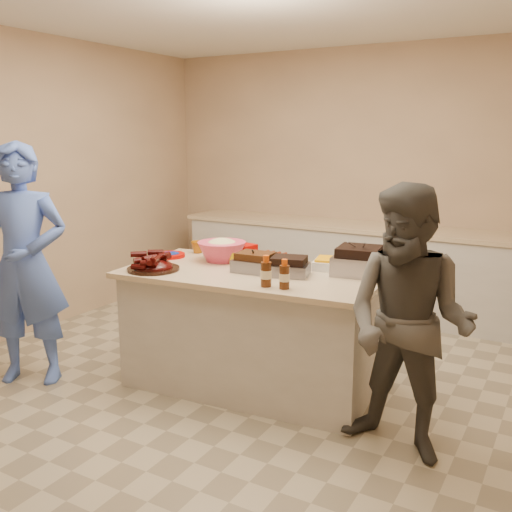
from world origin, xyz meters
The scene contains 20 objects.
room centered at (0.00, 0.00, 0.00)m, with size 4.50×5.00×2.70m, color tan, non-canonical shape.
back_counter centered at (0.00, 2.20, 0.45)m, with size 3.60×0.64×0.90m, color #BCB7AF, non-canonical shape.
island centered at (0.13, 0.06, 0.00)m, with size 1.82×0.96×0.86m, color #BCB7AF, non-canonical shape.
rib_platter centered at (-0.50, -0.27, 0.86)m, with size 0.37×0.37×0.15m, color #3D0705, non-canonical shape.
pulled_pork_tray centered at (0.15, 0.05, 0.86)m, with size 0.29×0.22×0.09m, color #47230F.
brisket_tray centered at (0.40, 0.08, 0.86)m, with size 0.27×0.22×0.08m, color black.
roasting_pan centered at (0.81, 0.35, 0.86)m, with size 0.33×0.33×0.13m, color gray.
coleslaw_bowl centered at (-0.24, 0.22, 0.86)m, with size 0.37×0.37×0.25m, color #D83E5F, non-canonical shape.
sausage_plate centered at (0.11, 0.44, 0.86)m, with size 0.31×0.31×0.05m, color silver.
mac_cheese_dish centered at (0.62, 0.40, 0.86)m, with size 0.31×0.23×0.08m, color #F7A600.
bbq_bottle_a centered at (0.41, -0.26, 0.86)m, with size 0.07×0.07×0.20m, color #42200C.
bbq_bottle_b centered at (0.54, -0.25, 0.86)m, with size 0.06×0.06×0.19m, color #42200C.
mustard_bottle centered at (-0.11, 0.17, 0.86)m, with size 0.04×0.04×0.12m, color yellow.
sauce_bowl centered at (0.13, 0.30, 0.86)m, with size 0.13×0.04×0.13m, color silver.
plate_stack_large centered at (-0.68, 0.14, 0.86)m, with size 0.23×0.23×0.03m, color #A40600.
plate_stack_small centered at (-0.68, -0.03, 0.86)m, with size 0.18×0.18×0.03m, color #A40600.
plastic_cup centered at (-0.58, 0.37, 0.86)m, with size 0.11×0.10×0.11m, color #995508.
basket_stack centered at (-0.18, 0.40, 0.86)m, with size 0.21×0.16×0.11m, color #A40600.
guest_blue centered at (-1.36, -0.68, 0.00)m, with size 0.64×1.77×0.42m, color #4C6DD3.
guest_gray centered at (1.34, -0.31, 0.00)m, with size 0.76×1.56×0.59m, color #504D47.
Camera 1 is at (2.10, -3.33, 1.82)m, focal length 40.00 mm.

